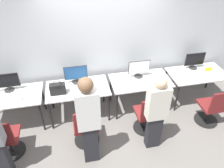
{
  "coord_description": "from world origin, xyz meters",
  "views": [
    {
      "loc": [
        -0.72,
        -3.25,
        3.36
      ],
      "look_at": [
        0.0,
        0.15,
        0.87
      ],
      "focal_mm": 35.0,
      "sensor_mm": 36.0,
      "label": 1
    }
  ],
  "objects_px": {
    "monitor_left": "(76,74)",
    "monitor_far_right": "(195,60)",
    "mouse_far_left": "(21,98)",
    "person_right": "(156,112)",
    "mouse_left": "(91,89)",
    "keyboard_far_right": "(200,75)",
    "mouse_right": "(154,81)",
    "office_chair_far_left": "(6,141)",
    "mouse_far_right": "(211,73)",
    "office_chair_right": "(147,117)",
    "keyboard_far_left": "(6,101)",
    "office_chair_left": "(86,129)",
    "monitor_far_left": "(7,82)",
    "monitor_right": "(139,69)",
    "person_left": "(89,120)",
    "keyboard_right": "(142,82)",
    "office_chair_far_right": "(211,109)",
    "handbag": "(58,89)",
    "keyboard_left": "(78,91)"
  },
  "relations": [
    {
      "from": "monitor_left",
      "to": "monitor_far_right",
      "type": "xyz_separation_m",
      "value": [
        2.68,
        0.01,
        0.0
      ]
    },
    {
      "from": "mouse_far_left",
      "to": "person_right",
      "type": "xyz_separation_m",
      "value": [
        2.32,
        -0.98,
        0.1
      ]
    },
    {
      "from": "mouse_left",
      "to": "keyboard_far_right",
      "type": "height_order",
      "value": "mouse_left"
    },
    {
      "from": "mouse_left",
      "to": "mouse_right",
      "type": "distance_m",
      "value": 1.33
    },
    {
      "from": "office_chair_far_left",
      "to": "mouse_right",
      "type": "bearing_deg",
      "value": 13.64
    },
    {
      "from": "mouse_far_right",
      "to": "office_chair_right",
      "type": "bearing_deg",
      "value": -158.54
    },
    {
      "from": "keyboard_far_left",
      "to": "office_chair_left",
      "type": "bearing_deg",
      "value": -25.67
    },
    {
      "from": "person_right",
      "to": "monitor_left",
      "type": "bearing_deg",
      "value": 133.44
    },
    {
      "from": "office_chair_left",
      "to": "mouse_right",
      "type": "relative_size",
      "value": 9.97
    },
    {
      "from": "monitor_far_left",
      "to": "person_right",
      "type": "bearing_deg",
      "value": -26.92
    },
    {
      "from": "mouse_right",
      "to": "keyboard_far_right",
      "type": "bearing_deg",
      "value": 1.07
    },
    {
      "from": "monitor_right",
      "to": "keyboard_far_right",
      "type": "bearing_deg",
      "value": -9.36
    },
    {
      "from": "monitor_far_left",
      "to": "office_chair_left",
      "type": "bearing_deg",
      "value": -36.2
    },
    {
      "from": "person_right",
      "to": "office_chair_right",
      "type": "bearing_deg",
      "value": 87.92
    },
    {
      "from": "person_left",
      "to": "keyboard_right",
      "type": "xyz_separation_m",
      "value": [
        1.24,
        1.09,
        -0.22
      ]
    },
    {
      "from": "person_right",
      "to": "mouse_far_right",
      "type": "bearing_deg",
      "value": 31.18
    },
    {
      "from": "office_chair_far_left",
      "to": "office_chair_far_right",
      "type": "height_order",
      "value": "same"
    },
    {
      "from": "keyboard_far_right",
      "to": "person_right",
      "type": "bearing_deg",
      "value": -144.1
    },
    {
      "from": "monitor_left",
      "to": "office_chair_far_right",
      "type": "relative_size",
      "value": 0.53
    },
    {
      "from": "keyboard_far_left",
      "to": "monitor_left",
      "type": "bearing_deg",
      "value": 14.85
    },
    {
      "from": "monitor_right",
      "to": "mouse_far_right",
      "type": "relative_size",
      "value": 5.26
    },
    {
      "from": "keyboard_right",
      "to": "handbag",
      "type": "distance_m",
      "value": 1.72
    },
    {
      "from": "mouse_left",
      "to": "handbag",
      "type": "relative_size",
      "value": 0.3
    },
    {
      "from": "mouse_left",
      "to": "office_chair_far_right",
      "type": "distance_m",
      "value": 2.47
    },
    {
      "from": "mouse_far_right",
      "to": "monitor_far_left",
      "type": "bearing_deg",
      "value": 176.23
    },
    {
      "from": "mouse_far_right",
      "to": "keyboard_left",
      "type": "bearing_deg",
      "value": -179.42
    },
    {
      "from": "office_chair_left",
      "to": "mouse_far_right",
      "type": "distance_m",
      "value": 3.01
    },
    {
      "from": "person_left",
      "to": "keyboard_far_right",
      "type": "bearing_deg",
      "value": 23.23
    },
    {
      "from": "keyboard_left",
      "to": "mouse_left",
      "type": "bearing_deg",
      "value": 0.92
    },
    {
      "from": "monitor_left",
      "to": "office_chair_right",
      "type": "bearing_deg",
      "value": -37.03
    },
    {
      "from": "mouse_left",
      "to": "office_chair_right",
      "type": "relative_size",
      "value": 0.1
    },
    {
      "from": "office_chair_far_right",
      "to": "office_chair_right",
      "type": "bearing_deg",
      "value": 177.05
    },
    {
      "from": "office_chair_far_left",
      "to": "monitor_left",
      "type": "height_order",
      "value": "monitor_left"
    },
    {
      "from": "office_chair_far_right",
      "to": "handbag",
      "type": "xyz_separation_m",
      "value": [
        -2.99,
        0.71,
        0.47
      ]
    },
    {
      "from": "keyboard_far_left",
      "to": "office_chair_right",
      "type": "height_order",
      "value": "office_chair_right"
    },
    {
      "from": "office_chair_far_left",
      "to": "mouse_far_right",
      "type": "relative_size",
      "value": 9.97
    },
    {
      "from": "handbag",
      "to": "monitor_left",
      "type": "bearing_deg",
      "value": 39.5
    },
    {
      "from": "mouse_far_left",
      "to": "handbag",
      "type": "xyz_separation_m",
      "value": [
        0.69,
        0.03,
        0.1
      ]
    },
    {
      "from": "monitor_far_left",
      "to": "mouse_far_right",
      "type": "bearing_deg",
      "value": -3.77
    },
    {
      "from": "office_chair_far_left",
      "to": "person_right",
      "type": "distance_m",
      "value": 2.63
    },
    {
      "from": "mouse_far_left",
      "to": "keyboard_far_right",
      "type": "distance_m",
      "value": 3.75
    },
    {
      "from": "office_chair_right",
      "to": "keyboard_far_right",
      "type": "height_order",
      "value": "office_chair_right"
    },
    {
      "from": "mouse_far_left",
      "to": "keyboard_far_right",
      "type": "bearing_deg",
      "value": 0.88
    },
    {
      "from": "office_chair_left",
      "to": "mouse_far_right",
      "type": "xyz_separation_m",
      "value": [
        2.89,
        0.74,
        0.37
      ]
    },
    {
      "from": "monitor_far_left",
      "to": "office_chair_far_right",
      "type": "relative_size",
      "value": 0.53
    },
    {
      "from": "keyboard_far_left",
      "to": "office_chair_right",
      "type": "bearing_deg",
      "value": -12.93
    },
    {
      "from": "monitor_left",
      "to": "mouse_far_left",
      "type": "bearing_deg",
      "value": -162.32
    },
    {
      "from": "mouse_left",
      "to": "office_chair_left",
      "type": "bearing_deg",
      "value": -106.19
    },
    {
      "from": "keyboard_left",
      "to": "monitor_right",
      "type": "distance_m",
      "value": 1.38
    },
    {
      "from": "monitor_left",
      "to": "keyboard_left",
      "type": "height_order",
      "value": "monitor_left"
    }
  ]
}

